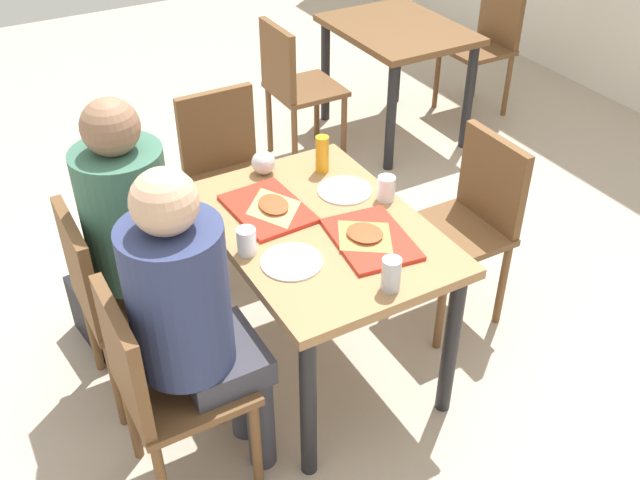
# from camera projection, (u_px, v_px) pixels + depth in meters

# --- Properties ---
(ground_plane) EXTENTS (10.00, 10.00, 0.02)m
(ground_plane) POSITION_uv_depth(u_px,v_px,m) (320.00, 363.00, 3.18)
(ground_plane) COLOR #B7A893
(main_table) EXTENTS (1.05, 0.74, 0.72)m
(main_table) POSITION_uv_depth(u_px,v_px,m) (320.00, 247.00, 2.82)
(main_table) COLOR #9E7247
(main_table) RESTS_ON ground_plane
(chair_near_left) EXTENTS (0.40, 0.40, 0.87)m
(chair_near_left) POSITION_uv_depth(u_px,v_px,m) (113.00, 292.00, 2.76)
(chair_near_left) COLOR brown
(chair_near_left) RESTS_ON ground_plane
(chair_near_right) EXTENTS (0.40, 0.40, 0.87)m
(chair_near_right) POSITION_uv_depth(u_px,v_px,m) (159.00, 381.00, 2.39)
(chair_near_right) COLOR brown
(chair_near_right) RESTS_ON ground_plane
(chair_far_side) EXTENTS (0.40, 0.40, 0.87)m
(chair_far_side) POSITION_uv_depth(u_px,v_px,m) (471.00, 216.00, 3.18)
(chair_far_side) COLOR brown
(chair_far_side) RESTS_ON ground_plane
(chair_left_end) EXTENTS (0.40, 0.40, 0.87)m
(chair_left_end) POSITION_uv_depth(u_px,v_px,m) (227.00, 167.00, 3.52)
(chair_left_end) COLOR brown
(chair_left_end) RESTS_ON ground_plane
(person_in_red) EXTENTS (0.32, 0.42, 1.28)m
(person_in_red) POSITION_uv_depth(u_px,v_px,m) (139.00, 228.00, 2.67)
(person_in_red) COLOR #383842
(person_in_red) RESTS_ON ground_plane
(person_in_brown_jacket) EXTENTS (0.32, 0.42, 1.28)m
(person_in_brown_jacket) POSITION_uv_depth(u_px,v_px,m) (192.00, 311.00, 2.31)
(person_in_brown_jacket) COLOR #383842
(person_in_brown_jacket) RESTS_ON ground_plane
(tray_red_near) EXTENTS (0.37, 0.28, 0.02)m
(tray_red_near) POSITION_uv_depth(u_px,v_px,m) (268.00, 209.00, 2.83)
(tray_red_near) COLOR red
(tray_red_near) RESTS_ON main_table
(tray_red_far) EXTENTS (0.39, 0.30, 0.02)m
(tray_red_far) POSITION_uv_depth(u_px,v_px,m) (371.00, 239.00, 2.66)
(tray_red_far) COLOR red
(tray_red_far) RESTS_ON main_table
(paper_plate_center) EXTENTS (0.22, 0.22, 0.01)m
(paper_plate_center) POSITION_uv_depth(u_px,v_px,m) (345.00, 190.00, 2.94)
(paper_plate_center) COLOR white
(paper_plate_center) RESTS_ON main_table
(paper_plate_near_edge) EXTENTS (0.22, 0.22, 0.01)m
(paper_plate_near_edge) POSITION_uv_depth(u_px,v_px,m) (292.00, 262.00, 2.56)
(paper_plate_near_edge) COLOR white
(paper_plate_near_edge) RESTS_ON main_table
(pizza_slice_a) EXTENTS (0.24, 0.19, 0.02)m
(pizza_slice_a) POSITION_uv_depth(u_px,v_px,m) (274.00, 206.00, 2.81)
(pizza_slice_a) COLOR #DBAD60
(pizza_slice_a) RESTS_ON tray_red_near
(pizza_slice_b) EXTENTS (0.23, 0.22, 0.02)m
(pizza_slice_b) POSITION_uv_depth(u_px,v_px,m) (365.00, 234.00, 2.66)
(pizza_slice_b) COLOR #C68C47
(pizza_slice_b) RESTS_ON tray_red_far
(plastic_cup_a) EXTENTS (0.07, 0.07, 0.10)m
(plastic_cup_a) POSITION_uv_depth(u_px,v_px,m) (386.00, 188.00, 2.87)
(plastic_cup_a) COLOR white
(plastic_cup_a) RESTS_ON main_table
(plastic_cup_b) EXTENTS (0.07, 0.07, 0.10)m
(plastic_cup_b) POSITION_uv_depth(u_px,v_px,m) (246.00, 241.00, 2.58)
(plastic_cup_b) COLOR white
(plastic_cup_b) RESTS_ON main_table
(soda_can) EXTENTS (0.07, 0.07, 0.12)m
(soda_can) POSITION_uv_depth(u_px,v_px,m) (391.00, 274.00, 2.41)
(soda_can) COLOR #B7BCC6
(soda_can) RESTS_ON main_table
(condiment_bottle) EXTENTS (0.06, 0.06, 0.16)m
(condiment_bottle) POSITION_uv_depth(u_px,v_px,m) (322.00, 154.00, 3.03)
(condiment_bottle) COLOR orange
(condiment_bottle) RESTS_ON main_table
(foil_bundle) EXTENTS (0.10, 0.10, 0.10)m
(foil_bundle) POSITION_uv_depth(u_px,v_px,m) (263.00, 163.00, 3.03)
(foil_bundle) COLOR silver
(foil_bundle) RESTS_ON main_table
(handbag) EXTENTS (0.34, 0.20, 0.28)m
(handbag) POSITION_uv_depth(u_px,v_px,m) (100.00, 313.00, 3.22)
(handbag) COLOR black
(handbag) RESTS_ON ground_plane
(background_table) EXTENTS (0.90, 0.70, 0.72)m
(background_table) POSITION_uv_depth(u_px,v_px,m) (397.00, 45.00, 4.56)
(background_table) COLOR brown
(background_table) RESTS_ON ground_plane
(background_chair_near) EXTENTS (0.40, 0.40, 0.87)m
(background_chair_near) POSITION_uv_depth(u_px,v_px,m) (293.00, 83.00, 4.32)
(background_chair_near) COLOR brown
(background_chair_near) RESTS_ON ground_plane
(background_chair_far) EXTENTS (0.40, 0.40, 0.87)m
(background_chair_far) POSITION_uv_depth(u_px,v_px,m) (487.00, 38.00, 4.91)
(background_chair_far) COLOR brown
(background_chair_far) RESTS_ON ground_plane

